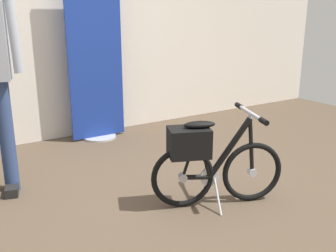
% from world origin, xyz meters
% --- Properties ---
extents(ground_plane, '(7.76, 7.76, 0.00)m').
position_xyz_m(ground_plane, '(0.00, 0.00, 0.00)').
color(ground_plane, brown).
extents(back_wall, '(7.76, 0.10, 2.87)m').
position_xyz_m(back_wall, '(0.00, 2.20, 1.43)').
color(back_wall, silver).
rests_on(back_wall, ground_plane).
extents(floor_banner_stand, '(0.60, 0.36, 1.90)m').
position_xyz_m(floor_banner_stand, '(0.28, 1.92, 0.86)').
color(floor_banner_stand, '#B7B7BC').
rests_on(floor_banner_stand, ground_plane).
extents(folding_bike_foreground, '(0.91, 0.56, 0.69)m').
position_xyz_m(folding_bike_foreground, '(0.32, 0.04, 0.35)').
color(folding_bike_foreground, black).
rests_on(folding_bike_foreground, ground_plane).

